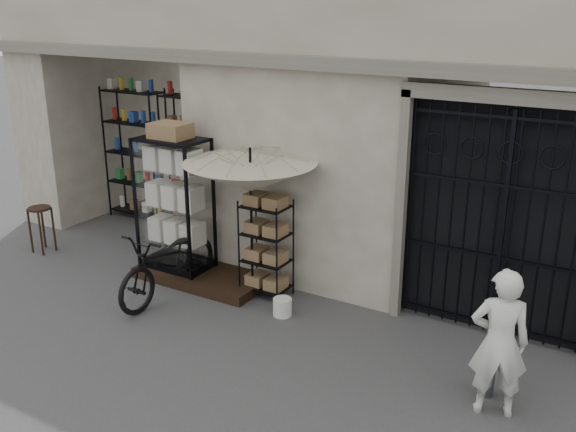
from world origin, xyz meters
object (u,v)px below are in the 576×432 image
Objects in this scene: wooden_stool at (42,228)px; shopkeeper at (491,411)px; steel_bollard at (490,363)px; bicycle at (172,296)px; market_umbrella at (250,169)px; display_cabinet at (175,211)px; white_bucket at (282,307)px; wire_rack at (266,250)px.

wooden_stool is 7.60m from shopkeeper.
bicycle is at bearing 178.23° from steel_bollard.
shopkeeper is (0.12, -0.26, -0.40)m from steel_bollard.
shopkeeper is at bearing -15.68° from market_umbrella.
steel_bollard is 0.50× the size of shopkeeper.
bicycle is at bearing -4.23° from wooden_stool.
steel_bollard is at bearing -3.31° from display_cabinet.
wooden_stool is 7.45m from steel_bollard.
display_cabinet reaches higher than bicycle.
wooden_stool is (-3.93, -0.40, -1.45)m from market_umbrella.
market_umbrella reaches higher than steel_bollard.
white_bucket is at bearing -3.05° from display_cabinet.
wire_rack is 1.82× the size of wooden_stool.
market_umbrella is 1.62× the size of shopkeeper.
bicycle reaches higher than steel_bollard.
white_bucket is 0.32× the size of steel_bollard.
white_bucket reaches higher than shopkeeper.
steel_bollard is at bearing -2.74° from wooden_stool.
display_cabinet is at bearing 8.78° from wooden_stool.
shopkeeper is at bearing -65.46° from steel_bollard.
wire_rack reaches higher than shopkeeper.
display_cabinet reaches higher than steel_bollard.
wooden_stool is at bearing -178.91° from white_bucket.
steel_bollard is at bearing -1.50° from bicycle.
white_bucket is 3.03m from shopkeeper.
market_umbrella is at bearing 5.81° from wooden_stool.
wire_rack is at bearing 30.46° from market_umbrella.
display_cabinet is at bearing -31.37° from shopkeeper.
white_bucket is at bearing 10.67° from bicycle.
display_cabinet is at bearing 171.23° from steel_bollard.
display_cabinet is 0.83× the size of market_umbrella.
bicycle is at bearing -130.32° from wire_rack.
white_bucket is at bearing 171.04° from steel_bollard.
steel_bollard is (3.51, -0.76, -1.46)m from market_umbrella.
steel_bollard reaches higher than wooden_stool.
wooden_stool is (-4.62, -0.09, 0.29)m from white_bucket.
shopkeeper is (3.63, -1.02, -1.86)m from market_umbrella.
bicycle is 4.51m from steel_bollard.
wire_rack is (1.54, 0.11, -0.35)m from display_cabinet.
white_bucket is at bearing -33.40° from shopkeeper.
steel_bollard is (4.88, -0.75, -0.64)m from display_cabinet.
white_bucket is 1.70m from bicycle.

